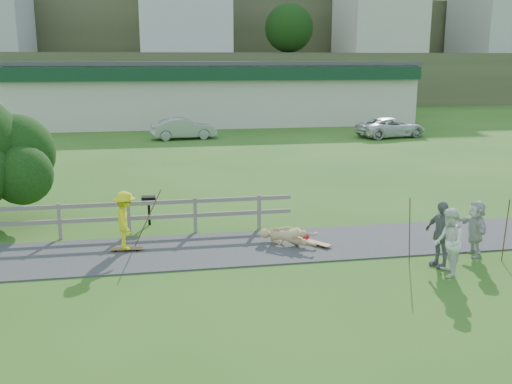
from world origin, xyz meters
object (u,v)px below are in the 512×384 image
skater_rider (125,224)px  skater_fallen (288,236)px  spectator_b (441,234)px  bbq (149,211)px  spectator_d (475,228)px  car_white (391,127)px  car_silver (183,129)px  spectator_a (449,242)px

skater_rider → skater_fallen: bearing=-101.6°
skater_rider → skater_fallen: size_ratio=0.96×
spectator_b → bbq: 9.01m
spectator_d → car_white: bearing=166.7°
spectator_b → spectator_d: bearing=96.5°
car_silver → car_white: bearing=-103.6°
skater_rider → car_white: (17.01, 21.49, -0.13)m
spectator_a → bbq: (-7.25, 5.80, -0.38)m
bbq → skater_fallen: bearing=-35.4°
spectator_b → spectator_d: spectator_b is taller
spectator_a → bbq: spectator_a is taller
skater_fallen → bbq: bearing=85.2°
skater_rider → skater_fallen: skater_rider is taller
spectator_a → spectator_b: bearing=-173.2°
spectator_a → spectator_d: size_ratio=1.10×
spectator_a → car_silver: size_ratio=0.39×
skater_rider → spectator_b: bearing=-115.2°
spectator_d → car_silver: size_ratio=0.36×
skater_rider → spectator_b: spectator_b is taller
skater_fallen → spectator_b: (3.48, -2.23, 0.56)m
car_silver → car_white: 14.23m
skater_fallen → bbq: size_ratio=1.78×
car_silver → spectator_a: bearing=-176.4°
spectator_a → skater_rider: bearing=-93.9°
skater_fallen → bbq: (-3.89, 2.93, 0.17)m
spectator_a → skater_fallen: bearing=-112.4°
skater_rider → spectator_a: bearing=-119.6°
skater_fallen → spectator_b: size_ratio=0.98×
spectator_d → car_silver: bearing=-160.7°
car_white → bbq: size_ratio=5.14×
car_silver → bbq: size_ratio=4.58×
skater_rider → spectator_a: (7.86, -3.20, 0.04)m
spectator_a → car_silver: 26.76m
spectator_b → spectator_a: bearing=-29.5°
bbq → car_silver: bearing=85.3°
spectator_b → spectator_d: 1.47m
car_white → spectator_b: bearing=147.7°
spectator_d → bbq: bearing=-112.8°
spectator_b → car_silver: (-5.13, 25.65, -0.15)m
spectator_d → bbq: (-8.71, 4.56, -0.30)m
skater_fallen → spectator_a: size_ratio=0.99×
skater_rider → car_white: skater_rider is taller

